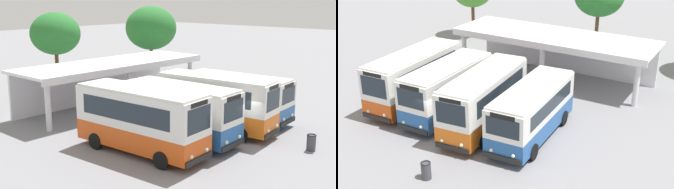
{
  "view_description": "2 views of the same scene",
  "coord_description": "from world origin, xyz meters",
  "views": [
    {
      "loc": [
        -20.33,
        -13.08,
        8.1
      ],
      "look_at": [
        0.41,
        5.64,
        1.91
      ],
      "focal_mm": 47.23,
      "sensor_mm": 36.0,
      "label": 1
    },
    {
      "loc": [
        14.28,
        -17.35,
        12.31
      ],
      "look_at": [
        1.63,
        3.73,
        1.71
      ],
      "focal_mm": 47.82,
      "sensor_mm": 36.0,
      "label": 2
    }
  ],
  "objects": [
    {
      "name": "city_bus_fourth_amber",
      "position": [
        3.97,
        2.68,
        1.69
      ],
      "size": [
        2.72,
        7.42,
        3.04
      ],
      "color": "black",
      "rests_on": "ground"
    },
    {
      "name": "terminal_canopy",
      "position": [
        0.96,
        12.31,
        2.59
      ],
      "size": [
        14.93,
        4.79,
        3.4
      ],
      "color": "silver",
      "rests_on": "ground"
    },
    {
      "name": "city_bus_nearest_orange",
      "position": [
        -4.79,
        2.89,
        1.91
      ],
      "size": [
        2.71,
        7.68,
        3.48
      ],
      "color": "black",
      "rests_on": "ground"
    },
    {
      "name": "waiting_chair_second_from_end",
      "position": [
        1.03,
        11.42,
        0.52
      ],
      "size": [
        0.45,
        0.45,
        0.86
      ],
      "color": "slate",
      "rests_on": "ground"
    },
    {
      "name": "waiting_chair_middle_seat",
      "position": [
        1.61,
        11.45,
        0.52
      ],
      "size": [
        0.45,
        0.45,
        0.86
      ],
      "color": "slate",
      "rests_on": "ground"
    },
    {
      "name": "waiting_chair_end_by_column",
      "position": [
        0.44,
        11.47,
        0.52
      ],
      "size": [
        0.45,
        0.45,
        0.86
      ],
      "color": "slate",
      "rests_on": "ground"
    },
    {
      "name": "roadside_tree_behind_canopy",
      "position": [
        1.42,
        19.56,
        5.01
      ],
      "size": [
        4.28,
        4.28,
        6.85
      ],
      "color": "brown",
      "rests_on": "ground"
    },
    {
      "name": "roadside_tree_east_of_canopy",
      "position": [
        12.41,
        18.83,
        4.96
      ],
      "size": [
        5.22,
        5.22,
        7.19
      ],
      "color": "brown",
      "rests_on": "ground"
    },
    {
      "name": "city_bus_middle_cream",
      "position": [
        1.05,
        2.29,
        1.89
      ],
      "size": [
        2.86,
        7.65,
        3.44
      ],
      "color": "black",
      "rests_on": "ground"
    },
    {
      "name": "ground_plane",
      "position": [
        0.0,
        0.0,
        0.0
      ],
      "size": [
        180.0,
        180.0,
        0.0
      ],
      "primitive_type": "plane",
      "color": "gray"
    },
    {
      "name": "litter_bin_apron",
      "position": [
        1.59,
        -3.66,
        0.46
      ],
      "size": [
        0.49,
        0.49,
        0.9
      ],
      "color": "#3F3F47",
      "rests_on": "ground"
    },
    {
      "name": "city_bus_second_in_row",
      "position": [
        -1.87,
        2.62,
        1.81
      ],
      "size": [
        2.55,
        7.15,
        3.28
      ],
      "color": "black",
      "rests_on": "ground"
    }
  ]
}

